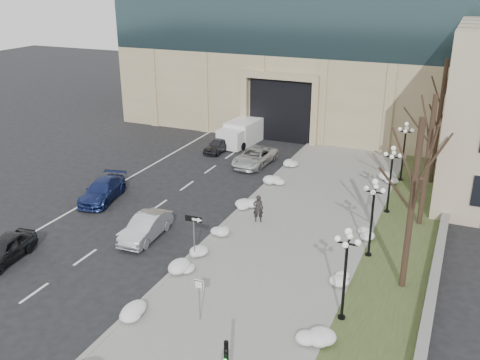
% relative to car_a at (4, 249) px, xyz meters
% --- Properties ---
extents(ground, '(160.00, 160.00, 0.00)m').
position_rel_car_a_xyz_m(ground, '(10.37, -3.92, -0.72)').
color(ground, black).
rests_on(ground, ground).
extents(sidewalk, '(9.00, 40.00, 0.12)m').
position_rel_car_a_xyz_m(sidewalk, '(13.87, 10.08, -0.66)').
color(sidewalk, gray).
rests_on(sidewalk, ground).
extents(curb, '(0.30, 40.00, 0.14)m').
position_rel_car_a_xyz_m(curb, '(9.37, 10.08, -0.65)').
color(curb, gray).
rests_on(curb, ground).
extents(grass_strip, '(4.00, 40.00, 0.10)m').
position_rel_car_a_xyz_m(grass_strip, '(20.37, 10.08, -0.67)').
color(grass_strip, '#344221').
rests_on(grass_strip, ground).
extents(stone_wall, '(0.50, 30.00, 0.70)m').
position_rel_car_a_xyz_m(stone_wall, '(22.37, 12.08, -0.37)').
color(stone_wall, gray).
rests_on(stone_wall, ground).
extents(car_a, '(2.15, 4.39, 1.44)m').
position_rel_car_a_xyz_m(car_a, '(0.00, 0.00, 0.00)').
color(car_a, black).
rests_on(car_a, ground).
extents(car_b, '(1.77, 4.48, 1.45)m').
position_rel_car_a_xyz_m(car_b, '(5.78, 5.50, 0.00)').
color(car_b, '#B8BAC0').
rests_on(car_b, ground).
extents(car_c, '(3.00, 5.27, 1.44)m').
position_rel_car_a_xyz_m(car_c, '(-0.31, 9.32, -0.00)').
color(car_c, navy).
rests_on(car_c, ground).
extents(car_d, '(2.72, 5.34, 1.44)m').
position_rel_car_a_xyz_m(car_d, '(6.83, 20.59, 0.00)').
color(car_d, silver).
rests_on(car_d, ground).
extents(car_e, '(1.74, 3.76, 1.25)m').
position_rel_car_a_xyz_m(car_e, '(2.46, 22.61, -0.10)').
color(car_e, '#2A292E').
rests_on(car_e, ground).
extents(pedestrian, '(0.79, 0.67, 1.84)m').
position_rel_car_a_xyz_m(pedestrian, '(11.25, 10.20, 0.32)').
color(pedestrian, black).
rests_on(pedestrian, sidewalk).
extents(box_truck, '(2.98, 7.00, 2.16)m').
position_rel_car_a_xyz_m(box_truck, '(3.46, 26.36, 0.33)').
color(box_truck, silver).
rests_on(box_truck, ground).
extents(one_way_sign, '(1.03, 0.28, 2.77)m').
position_rel_car_a_xyz_m(one_way_sign, '(9.97, 4.21, 1.56)').
color(one_way_sign, slate).
rests_on(one_way_sign, ground).
extents(keep_sign, '(0.48, 0.07, 2.23)m').
position_rel_car_a_xyz_m(keep_sign, '(12.67, -0.66, 0.92)').
color(keep_sign, slate).
rests_on(keep_sign, ground).
extents(snow_clump_b, '(1.10, 1.60, 0.36)m').
position_rel_car_a_xyz_m(snow_clump_b, '(10.02, -1.72, -0.42)').
color(snow_clump_b, white).
rests_on(snow_clump_b, sidewalk).
extents(snow_clump_c, '(1.10, 1.60, 0.36)m').
position_rel_car_a_xyz_m(snow_clump_c, '(9.73, 2.61, -0.42)').
color(snow_clump_c, white).
rests_on(snow_clump_c, sidewalk).
extents(snow_clump_d, '(1.10, 1.60, 0.36)m').
position_rel_car_a_xyz_m(snow_clump_d, '(9.74, 7.58, -0.42)').
color(snow_clump_d, white).
rests_on(snow_clump_d, sidewalk).
extents(snow_clump_e, '(1.10, 1.60, 0.36)m').
position_rel_car_a_xyz_m(snow_clump_e, '(9.65, 12.00, -0.42)').
color(snow_clump_e, white).
rests_on(snow_clump_e, sidewalk).
extents(snow_clump_f, '(1.10, 1.60, 0.36)m').
position_rel_car_a_xyz_m(snow_clump_f, '(10.04, 16.78, -0.42)').
color(snow_clump_f, white).
rests_on(snow_clump_f, sidewalk).
extents(snow_clump_g, '(1.10, 1.60, 0.36)m').
position_rel_car_a_xyz_m(snow_clump_g, '(9.89, 20.97, -0.42)').
color(snow_clump_g, white).
rests_on(snow_clump_g, sidewalk).
extents(snow_clump_h, '(1.10, 1.60, 0.36)m').
position_rel_car_a_xyz_m(snow_clump_h, '(18.07, -0.36, -0.42)').
color(snow_clump_h, white).
rests_on(snow_clump_h, sidewalk).
extents(snow_clump_i, '(1.10, 1.60, 0.36)m').
position_rel_car_a_xyz_m(snow_clump_i, '(17.87, 5.03, -0.42)').
color(snow_clump_i, white).
rests_on(snow_clump_i, sidewalk).
extents(snow_clump_j, '(1.10, 1.60, 0.36)m').
position_rel_car_a_xyz_m(snow_clump_j, '(18.14, 10.98, -0.42)').
color(snow_clump_j, white).
rests_on(snow_clump_j, sidewalk).
extents(snow_clump_k, '(1.10, 1.60, 0.36)m').
position_rel_car_a_xyz_m(snow_clump_k, '(9.51, 4.56, -0.42)').
color(snow_clump_k, white).
rests_on(snow_clump_k, sidewalk).
extents(snow_clump_l, '(1.10, 1.60, 0.36)m').
position_rel_car_a_xyz_m(snow_clump_l, '(17.81, 20.87, -0.42)').
color(snow_clump_l, white).
rests_on(snow_clump_l, sidewalk).
extents(lamppost_a, '(1.18, 1.18, 4.76)m').
position_rel_car_a_xyz_m(lamppost_a, '(18.67, 2.08, 2.35)').
color(lamppost_a, black).
rests_on(lamppost_a, ground).
extents(lamppost_b, '(1.18, 1.18, 4.76)m').
position_rel_car_a_xyz_m(lamppost_b, '(18.67, 8.58, 2.35)').
color(lamppost_b, black).
rests_on(lamppost_b, ground).
extents(lamppost_c, '(1.18, 1.18, 4.76)m').
position_rel_car_a_xyz_m(lamppost_c, '(18.67, 15.08, 2.35)').
color(lamppost_c, black).
rests_on(lamppost_c, ground).
extents(lamppost_d, '(1.18, 1.18, 4.76)m').
position_rel_car_a_xyz_m(lamppost_d, '(18.67, 21.58, 2.35)').
color(lamppost_d, black).
rests_on(lamppost_d, ground).
extents(tree_near, '(3.20, 3.20, 9.00)m').
position_rel_car_a_xyz_m(tree_near, '(20.87, 6.08, 5.11)').
color(tree_near, black).
rests_on(tree_near, ground).
extents(tree_mid, '(3.20, 3.20, 8.50)m').
position_rel_car_a_xyz_m(tree_mid, '(20.87, 14.08, 4.78)').
color(tree_mid, black).
rests_on(tree_mid, ground).
extents(tree_far, '(3.20, 3.20, 9.50)m').
position_rel_car_a_xyz_m(tree_far, '(20.87, 22.08, 5.43)').
color(tree_far, black).
rests_on(tree_far, ground).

